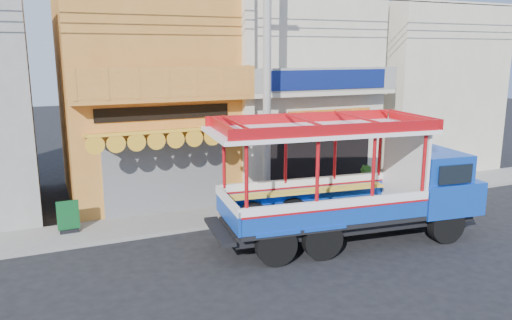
{
  "coord_description": "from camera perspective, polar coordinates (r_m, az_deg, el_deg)",
  "views": [
    {
      "loc": [
        -7.86,
        -11.38,
        5.53
      ],
      "look_at": [
        -1.74,
        2.5,
        2.24
      ],
      "focal_mm": 35.0,
      "sensor_mm": 36.0,
      "label": 1
    }
  ],
  "objects": [
    {
      "name": "ground",
      "position": [
        14.9,
        10.2,
        -9.74
      ],
      "size": [
        90.0,
        90.0,
        0.0
      ],
      "primitive_type": "plane",
      "color": "black",
      "rests_on": "ground"
    },
    {
      "name": "sidewalk",
      "position": [
        18.12,
        3.13,
        -5.34
      ],
      "size": [
        30.0,
        2.0,
        0.12
      ],
      "primitive_type": "cube",
      "color": "slate",
      "rests_on": "ground"
    },
    {
      "name": "shophouse_left",
      "position": [
        19.78,
        -12.59,
        7.84
      ],
      "size": [
        6.0,
        7.5,
        8.24
      ],
      "color": "#B57128",
      "rests_on": "ground"
    },
    {
      "name": "shophouse_right",
      "position": [
        21.76,
        3.25,
        8.48
      ],
      "size": [
        6.0,
        6.75,
        8.24
      ],
      "color": "beige",
      "rests_on": "ground"
    },
    {
      "name": "party_pilaster",
      "position": [
        17.69,
        -0.89,
        7.29
      ],
      "size": [
        0.35,
        0.3,
        8.0
      ],
      "primitive_type": "cube",
      "color": "beige",
      "rests_on": "ground"
    },
    {
      "name": "filler_building_right",
      "position": [
        25.75,
        17.36,
        7.85
      ],
      "size": [
        6.0,
        6.0,
        7.6
      ],
      "primitive_type": "cube",
      "color": "beige",
      "rests_on": "ground"
    },
    {
      "name": "utility_pole",
      "position": [
        16.28,
        1.75,
        10.49
      ],
      "size": [
        28.0,
        0.26,
        9.0
      ],
      "color": "gray",
      "rests_on": "ground"
    },
    {
      "name": "songthaew_truck",
      "position": [
        15.13,
        12.48,
        -2.32
      ],
      "size": [
        8.23,
        3.43,
        3.73
      ],
      "color": "black",
      "rests_on": "ground"
    },
    {
      "name": "green_sign",
      "position": [
        16.36,
        -20.66,
        -6.34
      ],
      "size": [
        0.65,
        0.31,
        0.99
      ],
      "color": "black",
      "rests_on": "sidewalk"
    },
    {
      "name": "potted_plant_a",
      "position": [
        18.25,
        5.99,
        -3.56
      ],
      "size": [
        1.06,
        1.02,
        0.91
      ],
      "primitive_type": "imported",
      "rotation": [
        0.0,
        0.0,
        0.5
      ],
      "color": "#295217",
      "rests_on": "sidewalk"
    },
    {
      "name": "potted_plant_b",
      "position": [
        19.84,
        12.68,
        -2.21
      ],
      "size": [
        0.79,
        0.78,
        1.12
      ],
      "primitive_type": "imported",
      "rotation": [
        0.0,
        0.0,
        2.41
      ],
      "color": "#295217",
      "rests_on": "sidewalk"
    },
    {
      "name": "potted_plant_c",
      "position": [
        19.76,
        12.17,
        -2.47
      ],
      "size": [
        0.72,
        0.72,
        0.96
      ],
      "primitive_type": "imported",
      "rotation": [
        0.0,
        0.0,
        4.26
      ],
      "color": "#295217",
      "rests_on": "sidewalk"
    }
  ]
}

